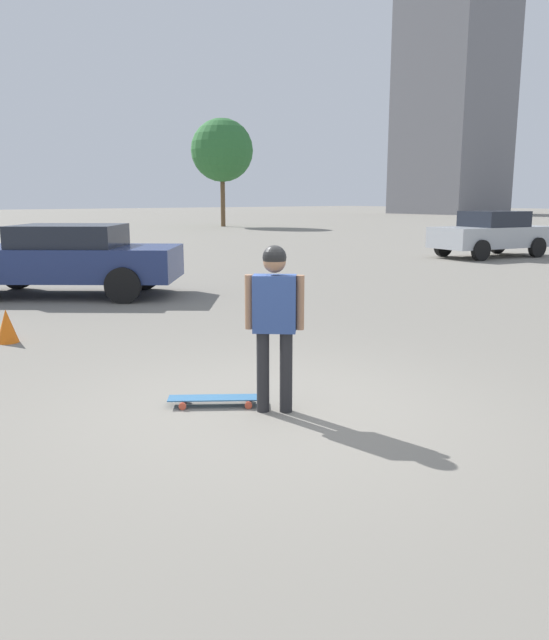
{
  "coord_description": "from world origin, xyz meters",
  "views": [
    {
      "loc": [
        3.53,
        4.5,
        2.02
      ],
      "look_at": [
        0.0,
        0.0,
        0.9
      ],
      "focal_mm": 35.0,
      "sensor_mm": 36.0,
      "label": 1
    }
  ],
  "objects": [
    {
      "name": "person",
      "position": [
        0.0,
        0.0,
        0.98
      ],
      "size": [
        0.43,
        0.42,
        1.59
      ],
      "rotation": [
        0.0,
        0.0,
        2.41
      ],
      "color": "#262628",
      "rests_on": "ground_plane"
    },
    {
      "name": "car_parked_near",
      "position": [
        -1.06,
        -8.37,
        0.79
      ],
      "size": [
        4.79,
        4.4,
        1.47
      ],
      "rotation": [
        0.0,
        0.0,
        -0.69
      ],
      "color": "navy",
      "rests_on": "ground_plane"
    },
    {
      "name": "tree_distant",
      "position": [
        -21.39,
        -33.17,
        5.27
      ],
      "size": [
        4.35,
        4.35,
        7.45
      ],
      "color": "brown",
      "rests_on": "ground_plane"
    },
    {
      "name": "traffic_cone",
      "position": [
        1.19,
        -4.62,
        0.24
      ],
      "size": [
        0.31,
        0.31,
        0.48
      ],
      "color": "orange",
      "rests_on": "ground_plane"
    },
    {
      "name": "ground_plane",
      "position": [
        0.0,
        0.0,
        0.0
      ],
      "size": [
        220.0,
        220.0,
        0.0
      ],
      "primitive_type": "plane",
      "color": "gray"
    },
    {
      "name": "building_block_distant",
      "position": [
        -64.73,
        -46.08,
        16.12
      ],
      "size": [
        11.1,
        11.25,
        32.25
      ],
      "color": "slate",
      "rests_on": "ground_plane"
    },
    {
      "name": "car_parked_far",
      "position": [
        -15.74,
        -7.92,
        0.81
      ],
      "size": [
        4.5,
        2.53,
        1.57
      ],
      "rotation": [
        0.0,
        0.0,
        -0.19
      ],
      "color": "#ADB2B7",
      "rests_on": "ground_plane"
    },
    {
      "name": "skateboard",
      "position": [
        0.35,
        -0.49,
        0.07
      ],
      "size": [
        0.88,
        0.71,
        0.08
      ],
      "rotation": [
        0.0,
        0.0,
        -0.62
      ],
      "color": "#336693",
      "rests_on": "ground_plane"
    }
  ]
}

